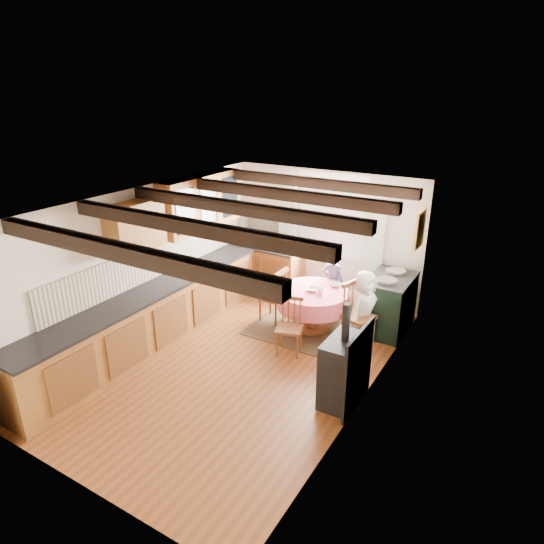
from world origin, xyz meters
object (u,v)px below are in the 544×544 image
Objects in this scene: cup at (320,291)px; chair_left at (273,295)px; dining_table at (313,310)px; child_right at (363,307)px; child_far at (333,284)px; cast_iron_stove at (344,354)px; chair_right at (359,314)px; aga_range at (389,303)px; chair_near at (289,327)px.

chair_left is at bearing 177.57° from cup.
child_right reaches higher than dining_table.
child_far reaches higher than cup.
dining_table is at bearing 127.44° from cast_iron_stove.
child_right is (0.03, 0.10, 0.08)m from chair_right.
cast_iron_stove is (0.11, -2.16, 0.22)m from aga_range.
dining_table is 0.71m from child_far.
chair_left is 0.69× the size of cast_iron_stove.
chair_right is at bearing 27.32° from chair_near.
chair_near is 0.74× the size of child_far.
cup is at bearing 107.98° from child_far.
dining_table is 1.34× the size of chair_near.
chair_near is at bearing -124.91° from aga_range.
child_far is at bearing 132.69° from chair_left.
chair_right is at bearing 146.76° from child_far.
cast_iron_stove is 1.59m from child_right.
cup is (-0.90, -0.72, 0.29)m from aga_range.
dining_table is 1.23× the size of chair_left.
child_far is at bearing 116.92° from cast_iron_stove.
aga_range is at bearing -10.18° from child_right.
cup is (0.89, -0.04, 0.28)m from chair_left.
chair_right reaches higher than cup.
cast_iron_stove is (0.36, -1.46, 0.18)m from chair_right.
aga_range is at bearing 37.74° from chair_near.
chair_near is 0.92× the size of chair_left.
cast_iron_stove reaches higher than dining_table.
chair_left is 0.93m from cup.
chair_left is at bearing 106.81° from chair_right.
child_right is (0.78, -0.62, -0.00)m from child_far.
chair_near is 1.11m from chair_right.
cup reaches higher than dining_table.
child_far reaches higher than chair_near.
cup is at bearing -141.31° from aga_range.
chair_near is 0.86× the size of chair_right.
chair_near reaches higher than dining_table.
dining_table is 0.44m from cup.
dining_table is at bearing 103.78° from chair_right.
child_right is at bearing 29.66° from chair_near.
child_far reaches higher than chair_left.
cast_iron_stove reaches higher than chair_right.
cast_iron_stove is at bearing 53.14° from chair_left.
chair_right is 1.05m from child_far.
cup is at bearing 109.26° from child_right.
aga_range is (1.79, 0.68, -0.00)m from chair_left.
chair_left is 1.58m from child_right.
cast_iron_stove is at bearing -148.85° from chair_right.
aga_range is (1.05, 0.65, 0.12)m from dining_table.
chair_near is (0.01, -0.83, 0.09)m from dining_table.
child_right is 0.72m from cup.
aga_range is 1.01m from child_far.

